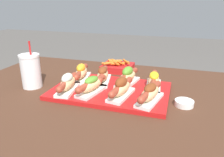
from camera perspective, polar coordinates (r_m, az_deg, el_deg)
The scene contains 12 objects.
serving_tray at distance 0.95m, azimuth -0.36°, elevation -3.19°, with size 0.49×0.32×0.02m.
hot_dog_0 at distance 0.93m, azimuth -11.54°, elevation -1.20°, with size 0.08×0.20×0.08m.
hot_dog_1 at distance 0.90m, azimuth -5.35°, elevation -1.70°, with size 0.09×0.20×0.07m.
hot_dog_2 at distance 0.86m, azimuth 2.40°, elevation -2.50°, with size 0.08×0.20×0.08m.
hot_dog_3 at distance 0.83m, azimuth 9.87°, elevation -3.83°, with size 0.09×0.20×0.07m.
hot_dog_4 at distance 1.05m, azimuth -8.04°, elevation 1.59°, with size 0.09×0.20×0.08m.
hot_dog_5 at distance 1.01m, azimuth -2.46°, elevation 0.89°, with size 0.09×0.20×0.07m.
hot_dog_6 at distance 0.99m, azimuth 4.08°, elevation 0.56°, with size 0.09×0.20×0.08m.
hot_dog_7 at distance 0.96m, azimuth 10.85°, elevation -0.50°, with size 0.07×0.20×0.07m.
sauce_bowl at distance 0.88m, azimuth 18.35°, elevation -6.05°, with size 0.07×0.07×0.02m.
drink_cup at distance 1.05m, azimuth -20.44°, elevation 1.88°, with size 0.09×0.09×0.21m.
fries_basket at distance 1.23m, azimuth 1.41°, elevation 3.06°, with size 0.17×0.15×0.06m.
Camera 1 is at (0.28, -0.81, 1.08)m, focal length 35.00 mm.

